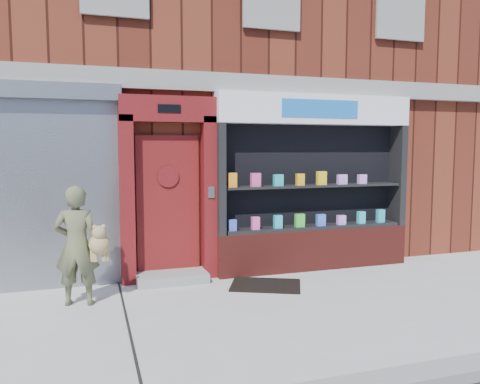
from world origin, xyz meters
name	(u,v)px	position (x,y,z in m)	size (l,w,h in m)	color
ground	(253,313)	(0.00, 0.00, 0.00)	(80.00, 80.00, 0.00)	#9E9E99
building	(171,69)	(0.00, 5.99, 4.00)	(12.00, 8.16, 8.00)	#4D1B11
shutter_bay	(12,175)	(-3.00, 1.93, 1.72)	(3.10, 0.30, 3.04)	gray
red_door_bay	(169,189)	(-0.75, 1.86, 1.46)	(1.52, 0.58, 2.90)	#560E10
pharmacy_bay	(313,190)	(1.75, 1.81, 1.37)	(3.50, 0.41, 3.00)	maroon
woman	(79,245)	(-2.10, 1.04, 0.81)	(0.76, 0.50, 1.61)	#585B3C
doormat	(266,285)	(0.58, 1.06, 0.01)	(1.05, 0.73, 0.03)	black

